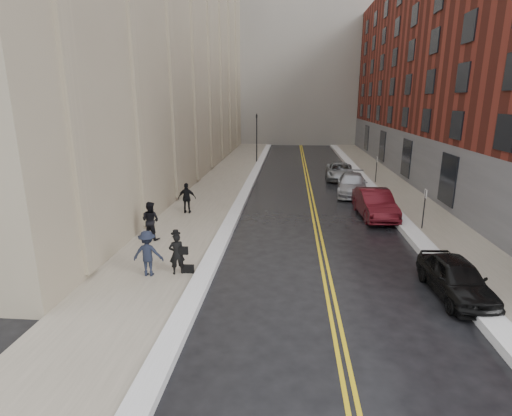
% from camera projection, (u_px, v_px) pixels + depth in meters
% --- Properties ---
extents(ground, '(160.00, 160.00, 0.00)m').
position_uv_depth(ground, '(258.00, 298.00, 13.77)').
color(ground, black).
rests_on(ground, ground).
extents(sidewalk_left, '(4.00, 64.00, 0.15)m').
position_uv_depth(sidewalk_left, '(215.00, 191.00, 29.50)').
color(sidewalk_left, gray).
rests_on(sidewalk_left, ground).
extents(sidewalk_right, '(3.00, 64.00, 0.15)m').
position_uv_depth(sidewalk_right, '(402.00, 195.00, 28.38)').
color(sidewalk_right, gray).
rests_on(sidewalk_right, ground).
extents(lane_stripe_a, '(0.12, 64.00, 0.01)m').
position_uv_depth(lane_stripe_a, '(309.00, 194.00, 28.95)').
color(lane_stripe_a, gold).
rests_on(lane_stripe_a, ground).
extents(lane_stripe_b, '(0.12, 64.00, 0.01)m').
position_uv_depth(lane_stripe_b, '(312.00, 194.00, 28.93)').
color(lane_stripe_b, gold).
rests_on(lane_stripe_b, ground).
extents(snow_ridge_left, '(0.70, 60.80, 0.26)m').
position_uv_depth(snow_ridge_left, '(246.00, 191.00, 29.30)').
color(snow_ridge_left, white).
rests_on(snow_ridge_left, ground).
extents(snow_ridge_right, '(0.85, 60.80, 0.30)m').
position_uv_depth(snow_ridge_right, '(376.00, 193.00, 28.52)').
color(snow_ridge_right, white).
rests_on(snow_ridge_right, ground).
extents(building_right, '(14.00, 50.00, 18.00)m').
position_uv_depth(building_right, '(498.00, 69.00, 32.06)').
color(building_right, maroon).
rests_on(building_right, ground).
extents(tower_far_right, '(22.00, 18.00, 44.00)m').
position_uv_depth(tower_far_right, '(368.00, 9.00, 70.27)').
color(tower_far_right, slate).
rests_on(tower_far_right, ground).
extents(traffic_signal, '(0.18, 0.15, 5.20)m').
position_uv_depth(traffic_signal, '(257.00, 134.00, 42.01)').
color(traffic_signal, black).
rests_on(traffic_signal, ground).
extents(parking_sign_near, '(0.06, 0.35, 2.23)m').
position_uv_depth(parking_sign_near, '(424.00, 206.00, 20.45)').
color(parking_sign_near, black).
rests_on(parking_sign_near, ground).
extents(parking_sign_far, '(0.06, 0.35, 2.23)m').
position_uv_depth(parking_sign_far, '(376.00, 167.00, 31.98)').
color(parking_sign_far, black).
rests_on(parking_sign_far, ground).
extents(car_black, '(1.81, 4.04, 1.35)m').
position_uv_depth(car_black, '(456.00, 278.00, 13.76)').
color(car_black, black).
rests_on(car_black, ground).
extents(car_maroon, '(1.98, 4.96, 1.60)m').
position_uv_depth(car_maroon, '(375.00, 204.00, 23.06)').
color(car_maroon, '#470C13').
rests_on(car_maroon, ground).
extents(car_silver_near, '(2.64, 5.27, 1.47)m').
position_uv_depth(car_silver_near, '(352.00, 184.00, 28.65)').
color(car_silver_near, '#9FA0A6').
rests_on(car_silver_near, ground).
extents(car_silver_far, '(2.59, 5.09, 1.38)m').
position_uv_depth(car_silver_far, '(340.00, 171.00, 34.11)').
color(car_silver_far, gray).
rests_on(car_silver_far, ground).
extents(pedestrian_main, '(0.70, 0.60, 1.62)m').
position_uv_depth(pedestrian_main, '(177.00, 254.00, 15.15)').
color(pedestrian_main, black).
rests_on(pedestrian_main, sidewalk_left).
extents(pedestrian_a, '(1.06, 0.93, 1.85)m').
position_uv_depth(pedestrian_a, '(151.00, 221.00, 18.92)').
color(pedestrian_a, black).
rests_on(pedestrian_a, sidewalk_left).
extents(pedestrian_b, '(1.16, 0.70, 1.77)m').
position_uv_depth(pedestrian_b, '(148.00, 253.00, 15.00)').
color(pedestrian_b, black).
rests_on(pedestrian_b, sidewalk_left).
extents(pedestrian_c, '(1.08, 0.50, 1.79)m').
position_uv_depth(pedestrian_c, '(187.00, 198.00, 23.35)').
color(pedestrian_c, black).
rests_on(pedestrian_c, sidewalk_left).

